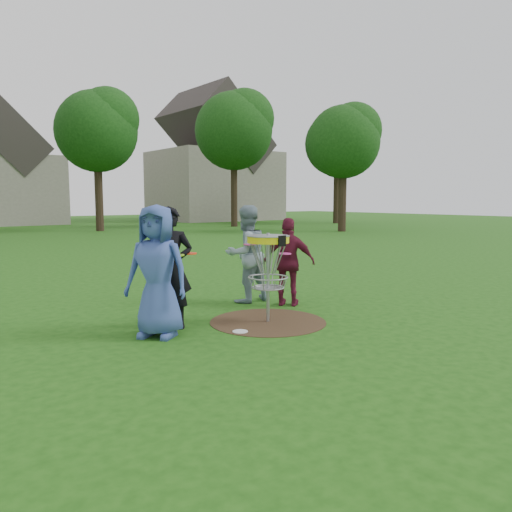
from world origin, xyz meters
TOP-DOWN VIEW (x-y plane):
  - ground at (0.00, 0.00)m, footprint 100.00×100.00m
  - dirt_patch at (0.00, 0.00)m, footprint 1.80×1.80m
  - player_blue at (-1.71, 0.31)m, footprint 1.01×1.06m
  - player_black at (-1.35, 0.61)m, footprint 0.78×0.74m
  - player_grey at (0.65, 1.43)m, footprint 0.87×0.68m
  - player_maroon at (1.05, 0.70)m, footprint 0.87×0.95m
  - disc_on_grass at (-0.70, -0.23)m, footprint 0.22×0.22m
  - disc_golf_basket at (0.00, -0.00)m, footprint 0.66×0.67m
  - held_discs at (-0.29, 0.62)m, footprint 2.47×1.13m
  - house_row at (4.78, 33.07)m, footprint 44.50×10.65m

SIDE VIEW (x-z plane):
  - ground at x=0.00m, z-range 0.00..0.00m
  - dirt_patch at x=0.00m, z-range 0.00..0.01m
  - disc_on_grass at x=-0.70m, z-range 0.00..0.02m
  - player_maroon at x=1.05m, z-range 0.00..1.57m
  - player_grey at x=0.65m, z-range 0.00..1.78m
  - player_black at x=-1.35m, z-range 0.00..1.79m
  - player_blue at x=-1.71m, z-range 0.00..1.82m
  - disc_golf_basket at x=0.00m, z-range 0.33..1.71m
  - held_discs at x=-0.29m, z-range 0.98..1.15m
  - house_row at x=4.78m, z-range -1.67..9.95m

